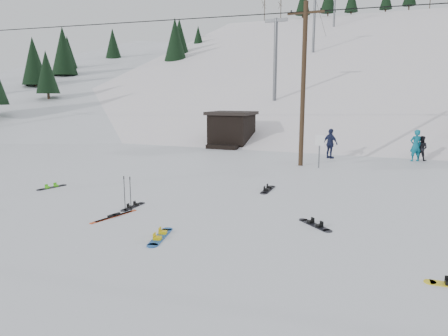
% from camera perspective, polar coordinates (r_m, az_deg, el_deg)
% --- Properties ---
extents(ground, '(200.00, 200.00, 0.00)m').
position_cam_1_polar(ground, '(11.59, -13.95, -10.02)').
color(ground, silver).
rests_on(ground, ground).
extents(ski_slope, '(60.00, 85.24, 65.97)m').
position_cam_1_polar(ski_slope, '(65.99, 16.04, -4.15)').
color(ski_slope, white).
rests_on(ski_slope, ground).
extents(ridge_left, '(47.54, 95.03, 58.38)m').
position_cam_1_polar(ridge_left, '(72.45, -14.20, -1.98)').
color(ridge_left, silver).
rests_on(ridge_left, ground).
extents(treeline_left, '(20.00, 64.00, 10.00)m').
position_cam_1_polar(treeline_left, '(63.50, -17.48, 6.21)').
color(treeline_left, black).
rests_on(treeline_left, ground).
extents(treeline_crest, '(50.00, 6.00, 10.00)m').
position_cam_1_polar(treeline_crest, '(95.01, 18.56, 7.34)').
color(treeline_crest, black).
rests_on(treeline_crest, ski_slope).
extents(utility_pole, '(2.00, 0.26, 9.00)m').
position_cam_1_polar(utility_pole, '(23.16, 11.26, 11.85)').
color(utility_pole, '#3A2819').
rests_on(utility_pole, ground).
extents(trail_sign, '(0.50, 0.09, 1.85)m').
position_cam_1_polar(trail_sign, '(22.70, 13.48, 3.19)').
color(trail_sign, '#595B60').
rests_on(trail_sign, ground).
extents(lift_hut, '(3.40, 4.10, 2.75)m').
position_cam_1_polar(lift_hut, '(31.92, 1.08, 5.59)').
color(lift_hut, black).
rests_on(lift_hut, ground).
extents(lift_tower_near, '(2.20, 0.36, 8.00)m').
position_cam_1_polar(lift_tower_near, '(40.30, 7.36, 15.73)').
color(lift_tower_near, '#595B60').
rests_on(lift_tower_near, ski_slope).
extents(lift_tower_mid, '(2.20, 0.36, 8.00)m').
position_cam_1_polar(lift_tower_mid, '(60.54, 12.77, 19.90)').
color(lift_tower_mid, '#595B60').
rests_on(lift_tower_mid, ski_slope).
extents(lift_tower_far, '(2.20, 0.36, 8.00)m').
position_cam_1_polar(lift_tower_far, '(81.18, 15.56, 21.91)').
color(lift_tower_far, '#595B60').
rests_on(lift_tower_far, ski_slope).
extents(hero_snowboard, '(0.60, 1.60, 0.11)m').
position_cam_1_polar(hero_snowboard, '(11.62, -9.10, -9.63)').
color(hero_snowboard, '#1850A0').
rests_on(hero_snowboard, ground).
extents(hero_skis, '(0.52, 1.85, 0.10)m').
position_cam_1_polar(hero_skis, '(13.83, -15.44, -6.62)').
color(hero_skis, '#B93A13').
rests_on(hero_skis, ground).
extents(ski_poles, '(0.34, 0.09, 1.23)m').
position_cam_1_polar(ski_poles, '(14.26, -13.63, -3.53)').
color(ski_poles, black).
rests_on(ski_poles, ground).
extents(board_scatter_b, '(0.26, 1.32, 0.09)m').
position_cam_1_polar(board_scatter_b, '(14.85, -12.87, -5.36)').
color(board_scatter_b, black).
rests_on(board_scatter_b, ground).
extents(board_scatter_c, '(0.52, 1.37, 0.10)m').
position_cam_1_polar(board_scatter_c, '(19.04, -23.38, -2.52)').
color(board_scatter_c, black).
rests_on(board_scatter_c, ground).
extents(board_scatter_d, '(1.16, 1.07, 0.10)m').
position_cam_1_polar(board_scatter_d, '(12.79, 12.87, -7.90)').
color(board_scatter_d, black).
rests_on(board_scatter_d, ground).
extents(board_scatter_f, '(0.34, 1.66, 0.12)m').
position_cam_1_polar(board_scatter_f, '(17.14, 6.28, -3.05)').
color(board_scatter_f, black).
rests_on(board_scatter_f, ground).
extents(skier_teal, '(0.85, 0.75, 1.95)m').
position_cam_1_polar(skier_teal, '(27.10, 25.70, 2.92)').
color(skier_teal, '#0C6379').
rests_on(skier_teal, ground).
extents(skier_dark, '(0.91, 0.82, 1.53)m').
position_cam_1_polar(skier_dark, '(27.55, 26.35, 2.54)').
color(skier_dark, black).
rests_on(skier_dark, ground).
extents(skier_navy, '(1.19, 1.01, 1.91)m').
position_cam_1_polar(skier_navy, '(26.47, 14.97, 3.39)').
color(skier_navy, '#1A2043').
rests_on(skier_navy, ground).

